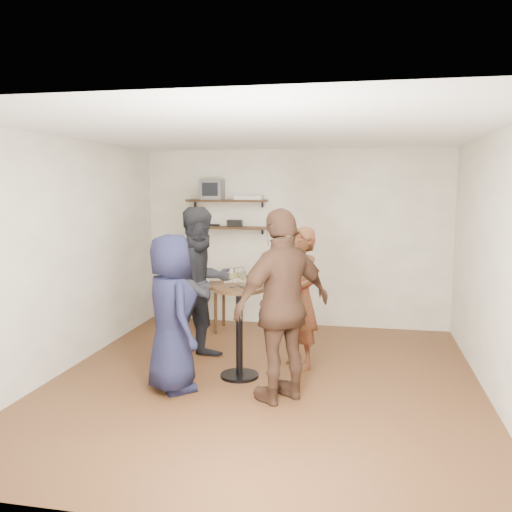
# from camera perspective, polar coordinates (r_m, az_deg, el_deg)

# --- Properties ---
(room) EXTENTS (4.58, 5.08, 2.68)m
(room) POSITION_cam_1_polar(r_m,az_deg,el_deg) (5.57, 0.79, -0.52)
(room) COLOR #4B2818
(room) RESTS_ON ground
(shelf_upper) EXTENTS (1.20, 0.25, 0.04)m
(shelf_upper) POSITION_cam_1_polar(r_m,az_deg,el_deg) (8.06, -3.11, 5.84)
(shelf_upper) COLOR black
(shelf_upper) RESTS_ON room
(shelf_lower) EXTENTS (1.20, 0.25, 0.04)m
(shelf_lower) POSITION_cam_1_polar(r_m,az_deg,el_deg) (8.08, -3.09, 3.00)
(shelf_lower) COLOR black
(shelf_lower) RESTS_ON room
(crt_monitor) EXTENTS (0.32, 0.30, 0.30)m
(crt_monitor) POSITION_cam_1_polar(r_m,az_deg,el_deg) (8.11, -4.58, 7.02)
(crt_monitor) COLOR #59595B
(crt_monitor) RESTS_ON shelf_upper
(dvd_deck) EXTENTS (0.40, 0.24, 0.06)m
(dvd_deck) POSITION_cam_1_polar(r_m,az_deg,el_deg) (7.98, -0.71, 6.17)
(dvd_deck) COLOR silver
(dvd_deck) RESTS_ON shelf_upper
(radio) EXTENTS (0.22, 0.10, 0.10)m
(radio) POSITION_cam_1_polar(r_m,az_deg,el_deg) (8.04, -2.25, 3.47)
(radio) COLOR black
(radio) RESTS_ON shelf_lower
(power_strip) EXTENTS (0.30, 0.05, 0.03)m
(power_strip) POSITION_cam_1_polar(r_m,az_deg,el_deg) (8.20, -4.87, 3.27)
(power_strip) COLOR black
(power_strip) RESTS_ON shelf_lower
(side_table) EXTENTS (0.68, 0.68, 0.66)m
(side_table) POSITION_cam_1_polar(r_m,az_deg,el_deg) (7.87, -5.40, -3.74)
(side_table) COLOR black
(side_table) RESTS_ON room
(vase_lilies) EXTENTS (0.19, 0.19, 0.89)m
(vase_lilies) POSITION_cam_1_polar(r_m,az_deg,el_deg) (7.80, -5.44, -0.94)
(vase_lilies) COLOR white
(vase_lilies) RESTS_ON side_table
(drinks_table) EXTENTS (0.54, 0.54, 1.00)m
(drinks_table) POSITION_cam_1_polar(r_m,az_deg,el_deg) (5.86, -1.77, -6.70)
(drinks_table) COLOR black
(drinks_table) RESTS_ON room
(wine_glass_fl) EXTENTS (0.07, 0.07, 0.20)m
(wine_glass_fl) POSITION_cam_1_polar(r_m,az_deg,el_deg) (5.74, -2.50, -1.96)
(wine_glass_fl) COLOR silver
(wine_glass_fl) RESTS_ON drinks_table
(wine_glass_fr) EXTENTS (0.06, 0.06, 0.19)m
(wine_glass_fr) POSITION_cam_1_polar(r_m,az_deg,el_deg) (5.71, -1.34, -2.13)
(wine_glass_fr) COLOR silver
(wine_glass_fr) RESTS_ON drinks_table
(wine_glass_bl) EXTENTS (0.07, 0.07, 0.20)m
(wine_glass_bl) POSITION_cam_1_polar(r_m,az_deg,el_deg) (5.83, -1.94, -1.88)
(wine_glass_bl) COLOR silver
(wine_glass_bl) RESTS_ON drinks_table
(wine_glass_br) EXTENTS (0.07, 0.07, 0.21)m
(wine_glass_br) POSITION_cam_1_polar(r_m,az_deg,el_deg) (5.76, -1.56, -1.88)
(wine_glass_br) COLOR silver
(wine_glass_br) RESTS_ON drinks_table
(person_plaid) EXTENTS (0.67, 0.70, 1.61)m
(person_plaid) POSITION_cam_1_polar(r_m,az_deg,el_deg) (6.18, 4.70, -4.40)
(person_plaid) COLOR #A71323
(person_plaid) RESTS_ON room
(person_dark) EXTENTS (1.11, 1.12, 1.83)m
(person_dark) POSITION_cam_1_polar(r_m,az_deg,el_deg) (6.43, -5.74, -2.98)
(person_dark) COLOR black
(person_dark) RESTS_ON room
(person_navy) EXTENTS (0.89, 0.92, 1.60)m
(person_navy) POSITION_cam_1_polar(r_m,az_deg,el_deg) (5.54, -8.94, -5.94)
(person_navy) COLOR black
(person_navy) RESTS_ON room
(person_brown) EXTENTS (1.08, 1.10, 1.86)m
(person_brown) POSITION_cam_1_polar(r_m,az_deg,el_deg) (5.19, 2.86, -5.26)
(person_brown) COLOR #3F271B
(person_brown) RESTS_ON room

